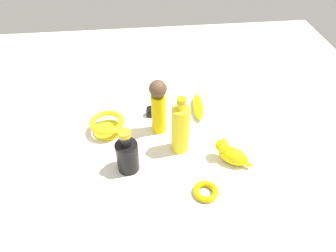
{
  "coord_description": "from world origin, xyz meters",
  "views": [
    {
      "loc": [
        0.09,
        0.81,
        0.84
      ],
      "look_at": [
        0.0,
        0.0,
        0.09
      ],
      "focal_mm": 32.71,
      "sensor_mm": 36.0,
      "label": 1
    }
  ],
  "objects": [
    {
      "name": "ground",
      "position": [
        0.0,
        0.0,
        0.0
      ],
      "size": [
        2.0,
        2.0,
        0.0
      ],
      "primitive_type": "plane",
      "color": "silver"
    },
    {
      "name": "bottle_short",
      "position": [
        0.15,
        0.11,
        0.07
      ],
      "size": [
        0.08,
        0.08,
        0.17
      ],
      "color": "black",
      "rests_on": "ground"
    },
    {
      "name": "banana",
      "position": [
        -0.15,
        -0.18,
        0.02
      ],
      "size": [
        0.05,
        0.17,
        0.04
      ],
      "primitive_type": "ellipsoid",
      "rotation": [
        0.0,
        0.0,
        4.63
      ],
      "color": "yellow",
      "rests_on": "ground"
    },
    {
      "name": "cat_figurine",
      "position": [
        -0.21,
        0.11,
        0.04
      ],
      "size": [
        0.12,
        0.11,
        0.09
      ],
      "color": "yellow",
      "rests_on": "ground"
    },
    {
      "name": "bottle_tall",
      "position": [
        -0.04,
        0.03,
        0.1
      ],
      "size": [
        0.06,
        0.06,
        0.23
      ],
      "color": "yellow",
      "rests_on": "ground"
    },
    {
      "name": "bangle",
      "position": [
        -0.1,
        0.24,
        0.01
      ],
      "size": [
        0.08,
        0.08,
        0.02
      ],
      "primitive_type": "torus",
      "color": "#B69C05",
      "rests_on": "ground"
    },
    {
      "name": "person_figure_adult",
      "position": [
        0.03,
        -0.08,
        0.12
      ],
      "size": [
        0.07,
        0.07,
        0.23
      ],
      "color": "yellow",
      "rests_on": "ground"
    },
    {
      "name": "nail_polish_jar",
      "position": [
        0.05,
        -0.17,
        0.02
      ],
      "size": [
        0.04,
        0.04,
        0.04
      ],
      "color": "black",
      "rests_on": "ground"
    },
    {
      "name": "bowl",
      "position": [
        0.23,
        -0.09,
        0.04
      ],
      "size": [
        0.14,
        0.14,
        0.06
      ],
      "color": "yellow",
      "rests_on": "ground"
    }
  ]
}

